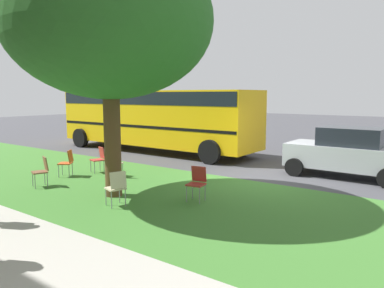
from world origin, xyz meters
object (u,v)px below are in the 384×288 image
street_tree (109,22)px  chair_4 (197,181)px  chair_0 (67,161)px  chair_5 (117,186)px  parked_car (347,152)px  chair_1 (114,161)px  chair_3 (99,157)px  chair_2 (42,169)px  school_bus (154,115)px

street_tree → chair_4: bearing=-156.2°
chair_0 → chair_4: 5.12m
chair_5 → parked_car: bearing=-118.6°
parked_car → chair_4: bearing=65.2°
chair_0 → chair_1: (-1.28, -0.87, 0.00)m
chair_5 → parked_car: size_ratio=0.24×
chair_3 → parked_car: (-7.18, -4.29, 0.32)m
street_tree → chair_3: 5.15m
chair_5 → chair_2: bearing=-1.3°
chair_5 → chair_3: bearing=-34.3°
street_tree → school_bus: 8.39m
chair_1 → parked_car: size_ratio=0.24×
chair_1 → chair_4: 3.88m
street_tree → chair_5: (-0.82, 0.64, -4.00)m
chair_1 → chair_2: same height
chair_3 → school_bus: size_ratio=0.08×
parked_car → school_bus: size_ratio=0.36×
chair_2 → parked_car: (-6.93, -6.62, 0.32)m
chair_2 → chair_3: same height
chair_3 → chair_4: 4.88m
chair_4 → chair_5: 2.01m
school_bus → chair_3: bearing=109.5°
chair_4 → street_tree: bearing=23.8°
street_tree → chair_2: size_ratio=7.38×
chair_0 → chair_4: bearing=-177.6°
chair_1 → chair_3: size_ratio=1.00×
street_tree → parked_car: size_ratio=1.76×
street_tree → chair_0: bearing=-13.1°
chair_5 → school_bus: size_ratio=0.08×
chair_4 → chair_5: size_ratio=1.00×
street_tree → school_bus: street_tree is taller
chair_0 → chair_3: same height
chair_2 → chair_5: bearing=178.7°
street_tree → chair_3: bearing=-33.1°
chair_5 → school_bus: (5.23, -7.21, 1.24)m
chair_1 → chair_4: (-3.83, 0.65, 0.00)m
chair_4 → school_bus: size_ratio=0.08×
chair_1 → chair_4: bearing=170.4°
chair_5 → parked_car: 7.63m
chair_2 → chair_4: bearing=-161.9°
street_tree → chair_4: 4.61m
street_tree → chair_1: size_ratio=7.38×
street_tree → school_bus: (4.41, -6.57, -2.76)m
chair_5 → street_tree: bearing=-37.9°
chair_2 → chair_3: (0.26, -2.33, 0.00)m
chair_3 → parked_car: 8.37m
chair_4 → parked_car: bearing=-114.8°
chair_4 → chair_5: (1.28, 1.56, 0.00)m
chair_3 → chair_5: 4.27m
chair_4 → parked_car: parked_car is taller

